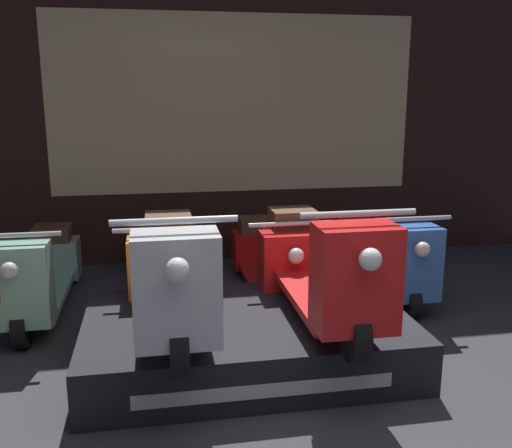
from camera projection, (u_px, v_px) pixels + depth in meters
shop_wall_back at (235, 99)px, 5.56m from camera, size 6.45×0.09×3.20m
display_platform at (247, 339)px, 3.57m from camera, size 1.99×1.24×0.32m
scooter_display_left at (173, 274)px, 3.37m from camera, size 0.59×1.74×0.79m
scooter_display_right at (319, 266)px, 3.52m from camera, size 0.59×1.74×0.79m
scooter_backrow_0 at (39, 274)px, 4.38m from camera, size 0.59×1.74×0.79m
scooter_backrow_1 at (159, 267)px, 4.54m from camera, size 0.59×1.74×0.79m
scooter_backrow_2 at (271, 261)px, 4.70m from camera, size 0.59×1.74×0.79m
scooter_backrow_3 at (376, 256)px, 4.86m from camera, size 0.59×1.74×0.79m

